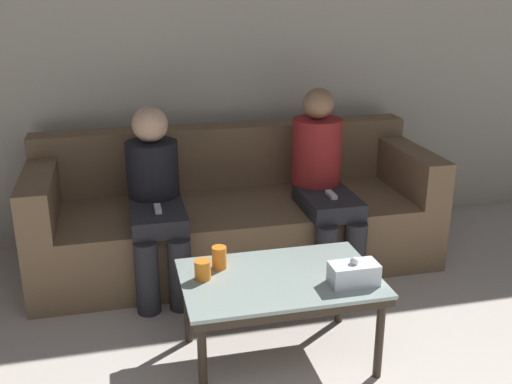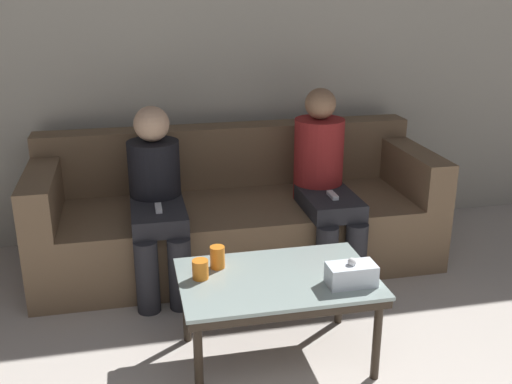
# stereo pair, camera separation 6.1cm
# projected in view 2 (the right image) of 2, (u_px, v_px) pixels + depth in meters

# --- Properties ---
(wall_back) EXTENTS (12.00, 0.06, 2.60)m
(wall_back) POSITION_uv_depth(u_px,v_px,m) (220.00, 50.00, 4.06)
(wall_back) COLOR #B7B2A3
(wall_back) RESTS_ON ground_plane
(couch) EXTENTS (2.52, 0.91, 0.83)m
(couch) POSITION_uv_depth(u_px,v_px,m) (236.00, 214.00, 3.91)
(couch) COLOR brown
(couch) RESTS_ON ground_plane
(coffee_table) EXTENTS (0.92, 0.60, 0.44)m
(coffee_table) POSITION_uv_depth(u_px,v_px,m) (277.00, 285.00, 2.80)
(coffee_table) COLOR #8C9E99
(coffee_table) RESTS_ON ground_plane
(cup_near_left) EXTENTS (0.07, 0.07, 0.11)m
(cup_near_left) POSITION_uv_depth(u_px,v_px,m) (217.00, 257.00, 2.86)
(cup_near_left) COLOR orange
(cup_near_left) RESTS_ON coffee_table
(cup_near_right) EXTENTS (0.08, 0.08, 0.09)m
(cup_near_right) POSITION_uv_depth(u_px,v_px,m) (200.00, 269.00, 2.76)
(cup_near_right) COLOR orange
(cup_near_right) RESTS_ON coffee_table
(tissue_box) EXTENTS (0.22, 0.12, 0.13)m
(tissue_box) POSITION_uv_depth(u_px,v_px,m) (351.00, 274.00, 2.70)
(tissue_box) COLOR silver
(tissue_box) RESTS_ON coffee_table
(seated_person_left_end) EXTENTS (0.31, 0.69, 1.06)m
(seated_person_left_end) POSITION_uv_depth(u_px,v_px,m) (157.00, 194.00, 3.50)
(seated_person_left_end) COLOR #28282D
(seated_person_left_end) RESTS_ON ground_plane
(seated_person_mid_left) EXTENTS (0.31, 0.70, 1.13)m
(seated_person_mid_left) POSITION_uv_depth(u_px,v_px,m) (324.00, 178.00, 3.70)
(seated_person_mid_left) COLOR #28282D
(seated_person_mid_left) RESTS_ON ground_plane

